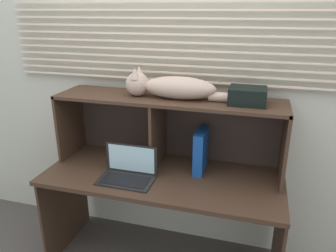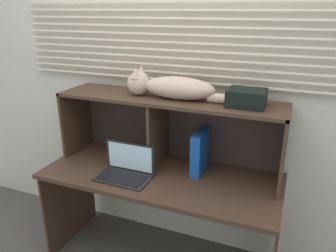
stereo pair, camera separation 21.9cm
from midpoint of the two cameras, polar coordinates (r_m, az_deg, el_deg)
The scene contains 8 objects.
back_panel_with_blinds at distance 2.36m, azimuth -1.11°, elevation 6.95°, with size 4.40×0.08×2.50m.
desk at distance 2.28m, azimuth -3.81°, elevation -11.48°, with size 1.60×0.67×0.73m.
hutch_shelf_unit at distance 2.23m, azimuth -2.74°, elevation 1.49°, with size 1.54×0.36×0.50m.
cat at distance 2.13m, azimuth -2.41°, elevation 6.84°, with size 0.86×0.18×0.19m.
laptop at distance 2.18m, azimuth -9.95°, elevation -8.02°, with size 0.36×0.22×0.21m.
binder_upright at distance 2.21m, azimuth 2.97°, elevation -4.34°, with size 0.06×0.24×0.29m, color #154599.
book_stack at distance 2.42m, azimuth -9.18°, elevation -5.51°, with size 0.19×0.27×0.05m.
storage_box at distance 2.04m, azimuth 10.82°, elevation 5.21°, with size 0.23×0.19×0.10m, color black.
Camera 1 is at (0.58, -1.68, 1.79)m, focal length 34.72 mm.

